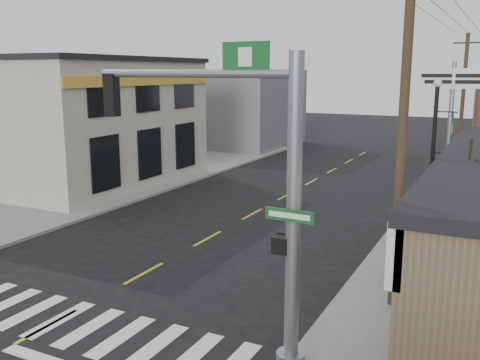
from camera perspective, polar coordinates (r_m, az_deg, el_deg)
The scene contains 16 objects.
ground at distance 14.68m, azimuth -19.84°, elevation -14.46°, with size 140.00×140.00×0.00m, color black.
sidewalk_right at distance 22.77m, azimuth 23.53°, elevation -5.26°, with size 6.00×38.00×0.13m, color slate.
sidewalk_left at distance 29.55m, azimuth -13.78°, elevation -0.92°, with size 6.00×38.00×0.13m, color slate.
center_line at distance 20.53m, azimuth -3.47°, elevation -6.24°, with size 0.12×56.00×0.01m, color gold.
crosswalk at distance 14.92m, azimuth -18.70°, elevation -13.91°, with size 11.00×2.20×0.01m, color silver.
left_building at distance 32.48m, azimuth -18.34°, elevation 5.88°, with size 12.00×12.00×6.80m, color #B8B099.
bldg_distant_left at distance 46.01m, azimuth -0.39°, elevation 7.70°, with size 9.00×10.00×6.40m, color slate.
traffic_signal_pole at distance 10.86m, azimuth 1.87°, elevation 0.13°, with size 5.29×0.39×6.71m.
guide_sign at distance 16.34m, azimuth 19.45°, elevation -5.10°, with size 1.44×0.13×2.51m.
fire_hydrant at distance 17.18m, azimuth 17.67°, elevation -8.49°, with size 0.24×0.24×0.76m.
ped_crossing_sign at distance 18.79m, azimuth 20.86°, elevation -2.59°, with size 1.01×0.07×2.61m.
lamp_post at distance 21.24m, azimuth 20.08°, elevation 3.43°, with size 0.76×0.60×5.86m.
dance_center_sign at distance 24.02m, azimuth 21.65°, elevation 7.89°, with size 3.08×0.19×6.54m.
shrub_front at distance 12.97m, azimuth 18.77°, elevation -15.17°, with size 1.17×1.17×0.87m, color #133715.
utility_pole_near at distance 14.09m, azimuth 16.98°, elevation 5.77°, with size 1.64×0.25×9.44m.
utility_pole_far at distance 32.49m, azimuth 22.62°, elevation 7.23°, with size 1.42×0.21×8.19m.
Camera 1 is at (9.86, -8.89, 6.26)m, focal length 40.00 mm.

